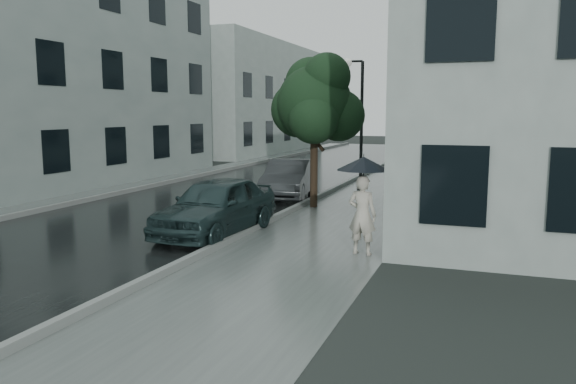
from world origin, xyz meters
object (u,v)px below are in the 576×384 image
at_px(lamp_post, 357,115).
at_px(car_far, 289,179).
at_px(car_near, 216,206).
at_px(pedestrian, 362,215).
at_px(street_tree, 315,103).

distance_m(lamp_post, car_far, 3.93).
distance_m(car_near, car_far, 6.16).
bearing_deg(car_near, car_far, 96.28).
height_order(pedestrian, lamp_post, lamp_post).
bearing_deg(street_tree, car_far, 133.30).
bearing_deg(car_near, street_tree, 80.44).
bearing_deg(lamp_post, pedestrian, -83.48).
bearing_deg(car_near, pedestrian, -7.98).
bearing_deg(pedestrian, street_tree, -54.53).
distance_m(lamp_post, car_near, 9.28).
xyz_separation_m(pedestrian, street_tree, (-2.70, 5.42, 2.40)).
bearing_deg(car_near, lamp_post, 84.09).
relative_size(lamp_post, car_far, 1.24).
bearing_deg(street_tree, car_near, -102.74).
height_order(lamp_post, car_far, lamp_post).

